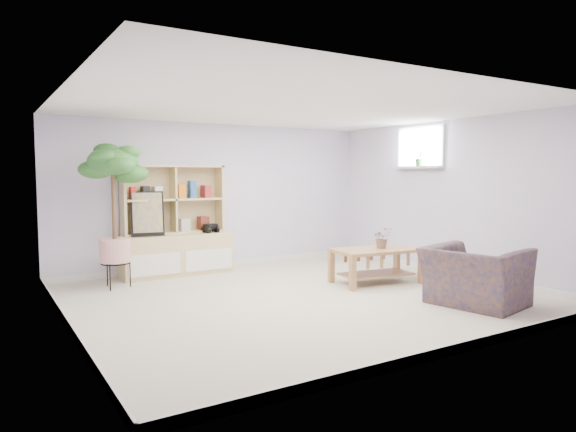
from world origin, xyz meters
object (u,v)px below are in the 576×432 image
storage_unit (176,220)px  armchair (475,272)px  coffee_table (376,266)px  floor_tree (114,216)px

storage_unit → armchair: size_ratio=1.59×
coffee_table → floor_tree: bearing=161.2°
floor_tree → armchair: floor_tree is taller
coffee_table → storage_unit: bearing=144.1°
storage_unit → armchair: bearing=-57.0°
coffee_table → armchair: armchair is taller
storage_unit → armchair: (2.40, -3.69, -0.46)m
floor_tree → armchair: (3.44, -3.20, -0.60)m
storage_unit → floor_tree: bearing=-154.6°
armchair → floor_tree: bearing=35.4°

